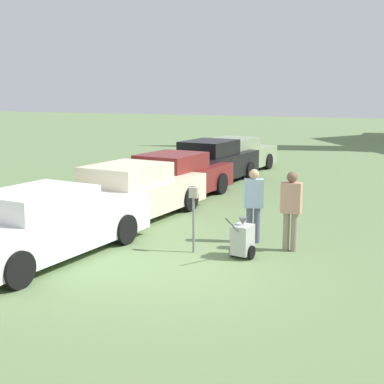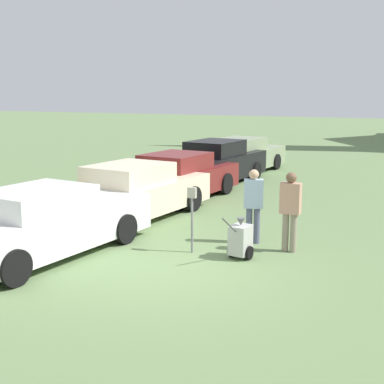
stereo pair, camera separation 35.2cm
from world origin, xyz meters
name	(u,v)px [view 1 (the left image)]	position (x,y,z in m)	size (l,w,h in m)	color
ground_plane	(174,269)	(0.00, 0.00, 0.00)	(120.00, 120.00, 0.00)	#607A4C
parked_car_white	(44,225)	(-2.75, -0.31, 0.68)	(2.35, 5.17, 1.44)	silver
parked_car_cream	(130,193)	(-2.75, 3.30, 0.69)	(2.45, 5.15, 1.47)	beige
parked_car_maroon	(174,178)	(-2.75, 6.11, 0.68)	(2.39, 4.93, 1.45)	maroon
parked_car_black	(211,163)	(-2.75, 9.41, 0.72)	(2.34, 5.03, 1.57)	black
parked_car_sage	(233,156)	(-2.75, 12.08, 0.68)	(2.44, 5.41, 1.44)	gray
parking_meter	(194,208)	(-0.08, 1.16, 0.97)	(0.18, 0.09, 1.39)	slate
person_worker	(254,201)	(0.87, 2.35, 0.95)	(0.47, 0.34, 1.67)	#515670
person_supervisor	(291,206)	(1.77, 2.05, 0.97)	(0.42, 0.23, 1.70)	gray
equipment_cart	(242,239)	(0.98, 1.20, 0.39)	(0.51, 1.00, 1.00)	#B2B2AD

